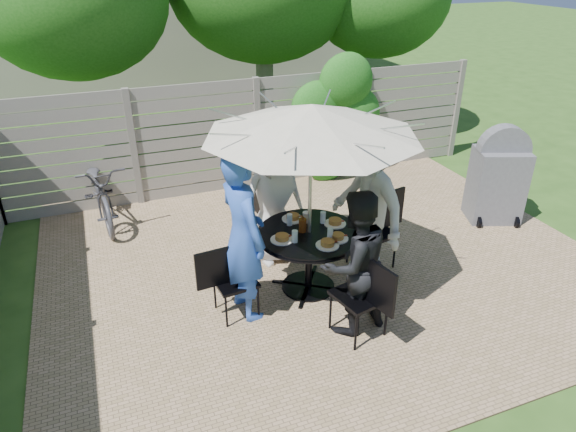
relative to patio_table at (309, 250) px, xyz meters
name	(u,v)px	position (x,y,z in m)	size (l,w,h in m)	color
patio_table	(309,250)	(0.00, 0.00, 0.00)	(1.37, 1.37, 0.78)	black
umbrella	(312,120)	(0.00, 0.00, 1.55)	(2.68, 2.68, 2.25)	silver
chair_back	(269,234)	(-0.16, 0.95, -0.26)	(0.51, 0.69, 0.92)	black
person_back	(273,199)	(-0.14, 0.82, 0.31)	(0.84, 0.54, 1.71)	silver
chair_left	(235,295)	(-0.95, -0.16, -0.27)	(0.66, 0.46, 0.89)	black
person_left	(243,236)	(-0.82, -0.14, 0.42)	(0.71, 0.46, 1.93)	blue
chair_front	(359,311)	(0.17, -0.95, -0.24)	(0.57, 0.75, 0.99)	black
person_front	(354,264)	(0.14, -0.82, 0.26)	(0.78, 0.61, 1.61)	black
chair_right	(372,245)	(0.95, 0.17, -0.24)	(0.76, 0.57, 1.00)	black
person_right	(367,203)	(0.82, 0.14, 0.39)	(1.21, 0.70, 1.87)	#AAABA6
plate_back	(293,218)	(-0.06, 0.35, 0.26)	(0.26, 0.26, 0.06)	white
plate_left	(282,238)	(-0.35, -0.06, 0.26)	(0.26, 0.26, 0.06)	white
plate_front	(327,244)	(0.06, -0.35, 0.26)	(0.26, 0.26, 0.06)	white
plate_right	(335,222)	(0.35, 0.06, 0.26)	(0.26, 0.26, 0.06)	white
plate_extra	(338,237)	(0.23, -0.26, 0.26)	(0.24, 0.24, 0.06)	white
glass_back	(290,220)	(-0.15, 0.24, 0.31)	(0.07, 0.07, 0.14)	silver
glass_left	(295,236)	(-0.24, -0.15, 0.31)	(0.07, 0.07, 0.14)	silver
glass_front	(330,234)	(0.15, -0.24, 0.31)	(0.07, 0.07, 0.14)	silver
glass_right	(323,217)	(0.24, 0.15, 0.31)	(0.07, 0.07, 0.14)	silver
syrup_jug	(303,225)	(-0.07, 0.04, 0.32)	(0.09, 0.09, 0.16)	#59280C
coffee_cup	(306,218)	(0.06, 0.23, 0.30)	(0.08, 0.08, 0.12)	#C6B293
bicycle	(100,190)	(-2.16, 2.75, -0.06)	(0.65, 1.85, 0.97)	#333338
bbq_grill	(498,178)	(3.29, 0.65, 0.13)	(0.87, 0.77, 1.47)	#5E5E64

